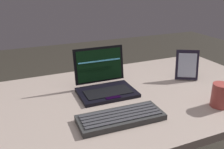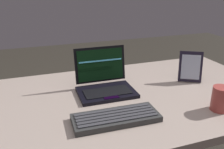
# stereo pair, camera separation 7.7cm
# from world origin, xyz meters

# --- Properties ---
(desk) EXTENTS (1.71, 0.82, 0.73)m
(desk) POSITION_xyz_m (0.00, 0.00, 0.67)
(desk) COLOR #A49186
(desk) RESTS_ON ground
(laptop_front) EXTENTS (0.27, 0.22, 0.20)m
(laptop_front) POSITION_xyz_m (0.01, 0.08, 0.77)
(laptop_front) COLOR black
(laptop_front) RESTS_ON desk
(external_keyboard) EXTENTS (0.34, 0.14, 0.03)m
(external_keyboard) POSITION_xyz_m (-0.03, -0.19, 0.75)
(external_keyboard) COLOR #2F3030
(external_keyboard) RESTS_ON desk
(photo_frame) EXTENTS (0.13, 0.10, 0.16)m
(photo_frame) POSITION_xyz_m (0.48, 0.05, 0.81)
(photo_frame) COLOR black
(photo_frame) RESTS_ON desk
(coffee_mug) EXTENTS (0.12, 0.08, 0.10)m
(coffee_mug) POSITION_xyz_m (0.42, -0.26, 0.79)
(coffee_mug) COLOR #A9413B
(coffee_mug) RESTS_ON desk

